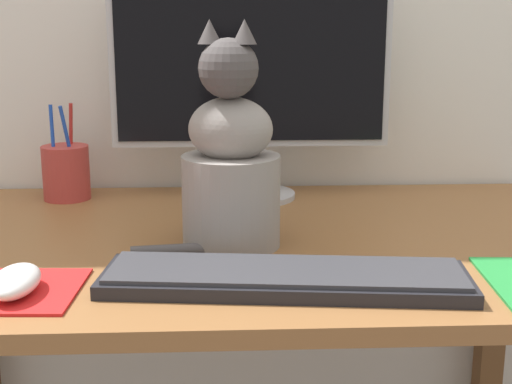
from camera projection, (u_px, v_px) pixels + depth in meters
name	position (u px, v px, depth m)	size (l,w,h in m)	color
desk	(244.00, 302.00, 1.15)	(1.16, 0.70, 0.75)	brown
monitor	(251.00, 64.00, 1.32)	(0.52, 0.17, 0.46)	#B2B2B7
keyboard	(285.00, 278.00, 0.91)	(0.48, 0.18, 0.02)	black
mousepad_left	(8.00, 291.00, 0.90)	(0.18, 0.16, 0.00)	red
computer_mouse_left	(15.00, 281.00, 0.88)	(0.06, 0.11, 0.03)	white
cat	(230.00, 165.00, 1.05)	(0.23, 0.18, 0.33)	gray
pen_cup	(66.00, 172.00, 1.36)	(0.09, 0.09, 0.18)	#B23833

